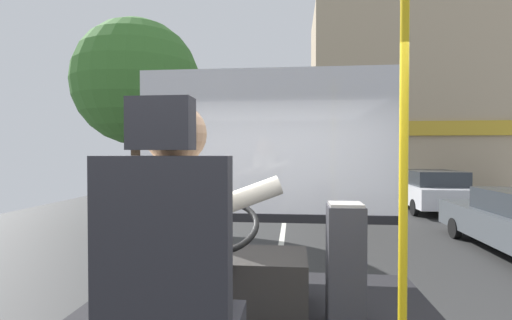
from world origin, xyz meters
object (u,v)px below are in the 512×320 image
object	(u,v)px
steering_console	(231,279)
parked_car_black	(375,173)
bus_driver	(179,236)
handrail_pole	(404,165)
parked_car_silver	(394,179)
driver_seat	(172,305)
parked_car_white	(430,190)
fare_box	(345,264)

from	to	relation	value
steering_console	parked_car_black	world-z (taller)	steering_console
bus_driver	handrail_pole	size ratio (longest dim) A/B	0.40
bus_driver	parked_car_black	size ratio (longest dim) A/B	0.22
handrail_pole	parked_car_silver	size ratio (longest dim) A/B	0.49
driver_seat	parked_car_black	bearing A→B (deg)	76.41
bus_driver	steering_console	size ratio (longest dim) A/B	0.78
bus_driver	parked_car_white	size ratio (longest dim) A/B	0.21
parked_car_black	parked_car_white	bearing A→B (deg)	-91.72
handrail_pole	parked_car_white	xyz separation A→B (m)	(4.05, 11.28, -1.20)
steering_console	fare_box	xyz separation A→B (m)	(0.79, -0.18, 0.18)
parked_car_white	bus_driver	bearing A→B (deg)	-113.22
fare_box	parked_car_silver	xyz separation A→B (m)	(4.25, 15.31, -0.48)
parked_car_white	steering_console	bearing A→B (deg)	-115.60
handrail_pole	parked_car_white	bearing A→B (deg)	70.27
fare_box	parked_car_silver	bearing A→B (deg)	74.49
parked_car_black	bus_driver	bearing A→B (deg)	-103.65
fare_box	steering_console	bearing A→B (deg)	167.34
driver_seat	parked_car_white	bearing A→B (deg)	66.95
fare_box	parked_car_white	xyz separation A→B (m)	(4.25, 10.70, -0.53)
parked_car_white	parked_car_black	distance (m)	10.28
fare_box	parked_car_silver	world-z (taller)	fare_box
driver_seat	steering_console	size ratio (longest dim) A/B	1.21
parked_car_black	driver_seat	bearing A→B (deg)	-103.59
steering_console	parked_car_white	world-z (taller)	steering_console
driver_seat	parked_car_black	xyz separation A→B (m)	(5.35, 22.13, -0.69)
bus_driver	parked_car_white	bearing A→B (deg)	66.78
driver_seat	fare_box	xyz separation A→B (m)	(0.79, 1.15, -0.17)
parked_car_white	driver_seat	bearing A→B (deg)	-113.05
driver_seat	handrail_pole	distance (m)	1.25
driver_seat	fare_box	distance (m)	1.41
parked_car_silver	handrail_pole	bearing A→B (deg)	-104.28
driver_seat	steering_console	xyz separation A→B (m)	(0.00, 1.33, -0.35)
bus_driver	fare_box	size ratio (longest dim) A/B	1.07
driver_seat	bus_driver	distance (m)	0.26
parked_car_white	parked_car_silver	world-z (taller)	parked_car_silver
driver_seat	bus_driver	bearing A→B (deg)	90.00
handrail_pole	parked_car_silver	world-z (taller)	handrail_pole
driver_seat	parked_car_black	world-z (taller)	driver_seat
parked_car_black	parked_car_silver	bearing A→B (deg)	-93.15
parked_car_silver	parked_car_black	distance (m)	5.68
fare_box	handrail_pole	bearing A→B (deg)	-70.68
bus_driver	parked_car_silver	world-z (taller)	bus_driver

